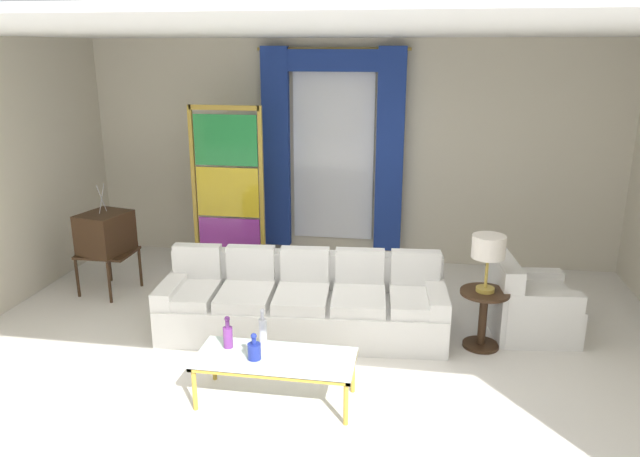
# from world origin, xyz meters

# --- Properties ---
(ground_plane) EXTENTS (16.00, 16.00, 0.00)m
(ground_plane) POSITION_xyz_m (0.00, 0.00, 0.00)
(ground_plane) COLOR white
(wall_rear) EXTENTS (8.00, 0.12, 3.00)m
(wall_rear) POSITION_xyz_m (0.00, 3.06, 1.50)
(wall_rear) COLOR beige
(wall_rear) RESTS_ON ground
(ceiling_slab) EXTENTS (8.00, 7.60, 0.04)m
(ceiling_slab) POSITION_xyz_m (0.00, 0.80, 3.02)
(ceiling_slab) COLOR white
(curtained_window) EXTENTS (2.00, 0.17, 2.70)m
(curtained_window) POSITION_xyz_m (-0.22, 2.89, 1.74)
(curtained_window) COLOR white
(curtained_window) RESTS_ON ground
(couch_white_long) EXTENTS (2.98, 1.15, 0.86)m
(couch_white_long) POSITION_xyz_m (-0.18, 0.62, 0.31)
(couch_white_long) COLOR white
(couch_white_long) RESTS_ON ground
(coffee_table) EXTENTS (1.33, 0.57, 0.41)m
(coffee_table) POSITION_xyz_m (-0.16, -0.73, 0.37)
(coffee_table) COLOR silver
(coffee_table) RESTS_ON ground
(bottle_blue_decanter) EXTENTS (0.08, 0.08, 0.29)m
(bottle_blue_decanter) POSITION_xyz_m (-0.59, -0.63, 0.52)
(bottle_blue_decanter) COLOR #753384
(bottle_blue_decanter) RESTS_ON coffee_table
(bottle_crystal_tall) EXTENTS (0.07, 0.07, 0.35)m
(bottle_crystal_tall) POSITION_xyz_m (-0.30, -0.56, 0.55)
(bottle_crystal_tall) COLOR silver
(bottle_crystal_tall) RESTS_ON coffee_table
(bottle_amber_squat) EXTENTS (0.11, 0.11, 0.23)m
(bottle_amber_squat) POSITION_xyz_m (-0.32, -0.79, 0.49)
(bottle_amber_squat) COLOR navy
(bottle_amber_squat) RESTS_ON coffee_table
(vintage_tv) EXTENTS (0.63, 0.69, 1.35)m
(vintage_tv) POSITION_xyz_m (-2.73, 1.28, 0.73)
(vintage_tv) COLOR #382314
(vintage_tv) RESTS_ON ground
(armchair_white) EXTENTS (0.90, 0.90, 0.80)m
(armchair_white) POSITION_xyz_m (2.12, 0.95, 0.29)
(armchair_white) COLOR white
(armchair_white) RESTS_ON ground
(stained_glass_divider) EXTENTS (0.95, 0.05, 2.20)m
(stained_glass_divider) POSITION_xyz_m (-1.46, 2.14, 1.06)
(stained_glass_divider) COLOR gold
(stained_glass_divider) RESTS_ON ground
(peacock_figurine) EXTENTS (0.44, 0.60, 0.50)m
(peacock_figurine) POSITION_xyz_m (-1.10, 1.75, 0.22)
(peacock_figurine) COLOR beige
(peacock_figurine) RESTS_ON ground
(round_side_table) EXTENTS (0.48, 0.48, 0.59)m
(round_side_table) POSITION_xyz_m (1.64, 0.55, 0.36)
(round_side_table) COLOR #382314
(round_side_table) RESTS_ON ground
(table_lamp_brass) EXTENTS (0.32, 0.32, 0.57)m
(table_lamp_brass) POSITION_xyz_m (1.64, 0.55, 1.03)
(table_lamp_brass) COLOR #B29338
(table_lamp_brass) RESTS_ON round_side_table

